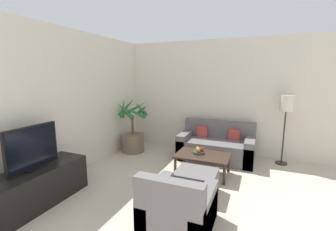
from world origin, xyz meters
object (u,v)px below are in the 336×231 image
(sofa_loveseat, at_px, (216,146))
(orange_fruit, at_px, (198,148))
(television, at_px, (32,148))
(floor_lamp, at_px, (286,108))
(apple_green, at_px, (198,150))
(ottoman, at_px, (196,182))
(potted_palm, at_px, (133,135))
(apple_red, at_px, (202,149))
(tv_console, at_px, (36,187))
(coffee_table, at_px, (203,157))
(fruit_bowl, at_px, (198,152))
(armchair, at_px, (178,209))

(sofa_loveseat, bearing_deg, orange_fruit, -103.51)
(television, distance_m, floor_lamp, 4.62)
(sofa_loveseat, bearing_deg, apple_green, -100.27)
(sofa_loveseat, relative_size, ottoman, 2.56)
(potted_palm, relative_size, orange_fruit, 17.64)
(potted_palm, distance_m, apple_red, 1.95)
(tv_console, bearing_deg, coffee_table, 44.09)
(television, height_order, ottoman, television)
(ottoman, bearing_deg, apple_red, 98.34)
(potted_palm, bearing_deg, sofa_loveseat, 8.58)
(tv_console, distance_m, ottoman, 2.38)
(apple_green, distance_m, ottoman, 0.80)
(television, height_order, floor_lamp, floor_lamp)
(apple_red, height_order, apple_green, apple_green)
(floor_lamp, relative_size, orange_fruit, 19.18)
(potted_palm, bearing_deg, tv_console, -91.68)
(sofa_loveseat, relative_size, apple_green, 20.29)
(tv_console, relative_size, orange_fruit, 18.88)
(orange_fruit, distance_m, ottoman, 0.89)
(tv_console, height_order, sofa_loveseat, sofa_loveseat)
(apple_red, bearing_deg, tv_console, -134.32)
(fruit_bowl, bearing_deg, armchair, -83.31)
(sofa_loveseat, bearing_deg, coffee_table, -95.06)
(coffee_table, xyz_separation_m, orange_fruit, (-0.12, 0.09, 0.13))
(potted_palm, relative_size, fruit_bowl, 6.01)
(floor_lamp, distance_m, fruit_bowl, 2.06)
(potted_palm, relative_size, armchair, 1.61)
(television, xyz_separation_m, ottoman, (2.06, 1.19, -0.67))
(television, bearing_deg, fruit_bowl, 46.02)
(coffee_table, xyz_separation_m, apple_red, (-0.04, 0.07, 0.12))
(tv_console, relative_size, potted_palm, 1.07)
(coffee_table, height_order, apple_green, apple_green)
(apple_red, distance_m, orange_fruit, 0.08)
(armchair, bearing_deg, coffee_table, 93.63)
(potted_palm, xyz_separation_m, fruit_bowl, (1.81, -0.60, -0.01))
(tv_console, relative_size, sofa_loveseat, 0.89)
(tv_console, xyz_separation_m, coffee_table, (1.98, 1.92, 0.07))
(armchair, relative_size, ottoman, 1.32)
(sofa_loveseat, bearing_deg, tv_console, -125.89)
(tv_console, height_order, coffee_table, tv_console)
(potted_palm, distance_m, sofa_loveseat, 2.02)
(potted_palm, relative_size, floor_lamp, 0.92)
(apple_green, bearing_deg, potted_palm, 160.69)
(potted_palm, xyz_separation_m, orange_fruit, (1.79, -0.55, 0.05))
(tv_console, xyz_separation_m, apple_green, (1.89, 1.92, 0.20))
(armchair, bearing_deg, apple_green, 96.68)
(orange_fruit, xyz_separation_m, ottoman, (0.20, -0.82, -0.28))
(sofa_loveseat, xyz_separation_m, orange_fruit, (-0.20, -0.85, 0.19))
(tv_console, distance_m, orange_fruit, 2.74)
(floor_lamp, bearing_deg, apple_red, -143.50)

